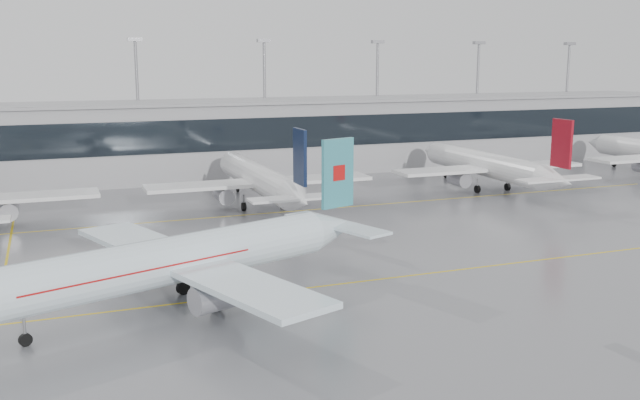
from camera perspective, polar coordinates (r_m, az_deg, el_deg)
name	(u,v)px	position (r m, az deg, el deg)	size (l,w,h in m)	color
ground	(369,281)	(62.99, 3.94, -6.45)	(320.00, 320.00, 0.00)	slate
taxi_line_main	(369,280)	(62.99, 3.94, -6.44)	(120.00, 0.25, 0.01)	gold
taxi_line_north	(269,213)	(90.17, -4.10, -1.05)	(120.00, 0.25, 0.01)	gold
taxi_line_cross	(5,270)	(72.08, -23.90, -5.13)	(0.25, 60.00, 0.01)	gold
terminal	(212,140)	(119.84, -8.63, 4.79)	(180.00, 15.00, 12.00)	gray
terminal_glass	(222,135)	(112.36, -7.81, 5.17)	(180.00, 0.20, 5.00)	black
terminal_roof	(211,102)	(119.33, -8.72, 7.75)	(182.00, 16.00, 0.40)	gray
light_masts	(203,93)	(125.13, -9.33, 8.41)	(156.40, 1.00, 22.60)	gray
air_canada_jet	(185,259)	(56.49, -10.79, -4.63)	(37.04, 30.43, 12.07)	white
parked_jet_c	(260,180)	(92.95, -4.80, 1.64)	(29.64, 36.96, 11.72)	white
parked_jet_d	(489,166)	(107.93, 13.35, 2.70)	(29.64, 36.96, 11.72)	white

